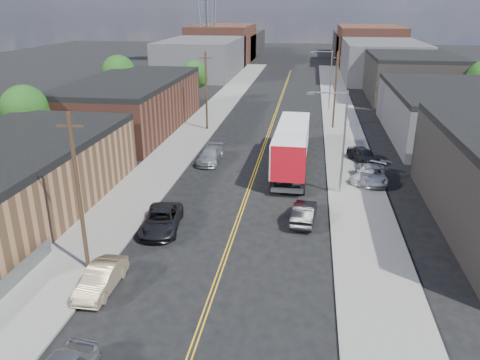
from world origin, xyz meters
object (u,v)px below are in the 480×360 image
(car_left_c, at_px, (162,220))
(car_right_lot_a, at_px, (372,174))
(car_right_lot_b, at_px, (368,174))
(car_right_lot_c, at_px, (363,155))
(semi_truck, at_px, (292,141))
(car_left_d, at_px, (210,155))
(car_right_oncoming, at_px, (304,213))
(car_left_b, at_px, (101,279))

(car_left_c, height_order, car_right_lot_a, car_right_lot_a)
(car_right_lot_b, xyz_separation_m, car_right_lot_c, (0.06, 5.66, 0.07))
(semi_truck, relative_size, car_left_d, 3.29)
(semi_truck, bearing_deg, car_right_lot_a, -26.80)
(car_right_oncoming, bearing_deg, semi_truck, -78.13)
(car_right_oncoming, distance_m, car_right_lot_c, 16.25)
(car_left_b, bearing_deg, car_right_lot_b, 50.62)
(car_left_d, xyz_separation_m, car_right_lot_b, (15.74, -3.46, 0.06))
(car_left_b, relative_size, car_left_d, 0.87)
(car_right_lot_c, bearing_deg, car_right_lot_a, -117.43)
(car_left_c, height_order, car_right_lot_c, car_right_lot_c)
(semi_truck, xyz_separation_m, car_right_lot_c, (7.34, 2.00, -1.69))
(car_left_d, height_order, car_right_oncoming, car_right_oncoming)
(car_left_d, distance_m, car_right_lot_a, 16.45)
(car_right_lot_a, bearing_deg, car_left_d, 164.92)
(car_left_b, xyz_separation_m, car_right_oncoming, (11.40, 10.82, 0.02))
(car_left_c, bearing_deg, semi_truck, 54.23)
(car_left_c, distance_m, car_right_lot_c, 24.15)
(car_left_c, bearing_deg, car_right_lot_b, 30.50)
(car_right_oncoming, bearing_deg, car_left_b, 48.73)
(car_left_d, xyz_separation_m, car_right_oncoming, (10.00, -12.98, 0.00))
(semi_truck, distance_m, car_right_oncoming, 13.39)
(car_left_c, height_order, car_right_oncoming, car_left_c)
(car_right_lot_c, bearing_deg, car_left_d, 158.64)
(car_right_oncoming, height_order, car_right_lot_a, car_right_lot_a)
(semi_truck, xyz_separation_m, car_left_d, (-8.46, -0.20, -1.81))
(car_left_d, relative_size, car_right_oncoming, 1.13)
(car_right_lot_b, bearing_deg, car_right_lot_c, 119.20)
(car_right_lot_b, bearing_deg, car_left_c, -112.58)
(car_left_b, relative_size, car_right_oncoming, 0.98)
(car_right_oncoming, bearing_deg, car_right_lot_b, -115.87)
(car_left_c, distance_m, car_right_oncoming, 10.68)
(car_left_b, distance_m, car_right_lot_b, 26.60)
(car_right_oncoming, distance_m, car_right_lot_a, 10.97)
(car_left_b, bearing_deg, semi_truck, 68.40)
(car_right_lot_a, relative_size, car_right_lot_c, 1.21)
(semi_truck, relative_size, car_left_b, 3.80)
(semi_truck, bearing_deg, car_right_lot_b, -25.53)
(car_left_b, relative_size, car_left_c, 0.82)
(car_left_d, xyz_separation_m, car_right_lot_a, (16.00, -3.80, 0.11))
(car_left_d, bearing_deg, car_right_oncoming, -51.84)
(car_left_c, relative_size, car_right_lot_c, 1.29)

